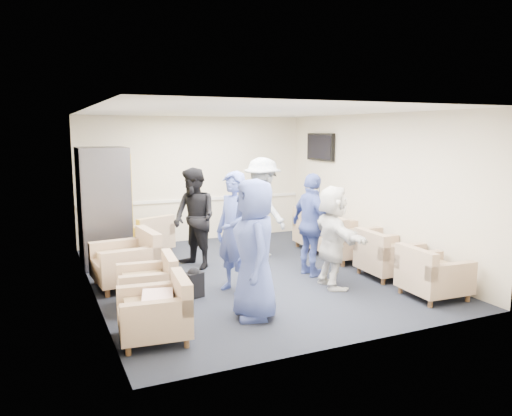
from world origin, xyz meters
name	(u,v)px	position (x,y,z in m)	size (l,w,h in m)	color
floor	(250,275)	(0.00, 0.00, 0.00)	(6.00, 6.00, 0.00)	black
ceiling	(249,111)	(0.00, 0.00, 2.70)	(6.00, 6.00, 0.00)	silver
back_wall	(195,179)	(0.00, 3.00, 1.35)	(5.00, 0.02, 2.70)	beige
front_wall	(359,227)	(0.00, -3.00, 1.35)	(5.00, 0.02, 2.70)	beige
left_wall	(90,204)	(-2.50, 0.00, 1.35)	(0.02, 6.00, 2.70)	beige
right_wall	(374,188)	(2.50, 0.00, 1.35)	(0.02, 6.00, 2.70)	beige
chair_rail	(195,200)	(0.00, 2.98, 0.90)	(4.98, 0.04, 0.06)	silver
tv	(320,147)	(2.44, 1.80, 2.05)	(0.10, 1.00, 0.58)	black
armchair_left_near	(159,314)	(-2.00, -1.97, 0.31)	(0.86, 0.86, 0.63)	tan
armchair_left_mid	(151,286)	(-1.85, -0.86, 0.30)	(0.84, 0.84, 0.61)	tan
armchair_left_far	(129,263)	(-1.94, 0.23, 0.36)	(1.00, 1.00, 0.73)	tan
armchair_right_near	(431,276)	(1.92, -2.13, 0.32)	(0.85, 0.85, 0.64)	tan
armchair_right_midnear	(386,257)	(1.99, -1.03, 0.33)	(0.87, 0.87, 0.67)	tan
armchair_right_midfar	(346,241)	(2.02, 0.15, 0.36)	(0.92, 0.92, 0.73)	tan
armchair_right_far	(319,232)	(2.01, 1.10, 0.36)	(0.93, 0.93, 0.72)	tan
armchair_corner	(148,237)	(-1.23, 2.18, 0.32)	(1.06, 1.06, 0.65)	tan
vending_machine	(104,206)	(-2.09, 1.72, 1.06)	(0.85, 1.00, 2.11)	#4D4D55
backpack	(194,282)	(-1.19, -0.71, 0.23)	(0.30, 0.25, 0.44)	black
pillow	(158,299)	(-2.01, -1.96, 0.48)	(0.46, 0.34, 0.13)	white
person_front_left	(255,249)	(-0.71, -1.78, 0.90)	(0.88, 0.57, 1.80)	#4354A0
person_mid_left	(234,232)	(-0.56, -0.70, 0.91)	(0.66, 0.43, 1.81)	#4354A0
person_back_left	(194,218)	(-0.70, 0.81, 0.88)	(0.86, 0.67, 1.77)	black
person_back_right	(262,207)	(0.76, 1.13, 0.95)	(1.22, 0.70, 1.89)	silver
person_mid_right	(312,225)	(0.93, -0.43, 0.85)	(1.00, 0.42, 1.71)	#4354A0
person_front_right	(333,237)	(0.90, -1.12, 0.79)	(1.47, 0.47, 1.58)	silver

